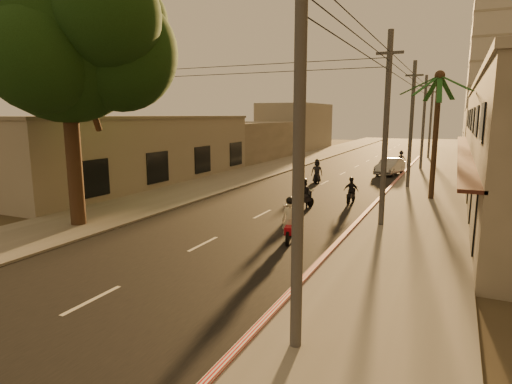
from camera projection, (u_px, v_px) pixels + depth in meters
The scene contains 18 objects.
ground at pixel (174, 259), 15.88m from camera, with size 160.00×160.00×0.00m, color #383023.
road at pixel (325, 183), 33.72m from camera, with size 10.00×140.00×0.02m, color black.
sidewalk_right at pixel (426, 189), 30.59m from camera, with size 5.00×140.00×0.12m, color slate.
sidewalk_left at pixel (240, 176), 36.83m from camera, with size 5.00×140.00×0.12m, color slate.
curb_stripe at pixel (381, 198), 27.12m from camera, with size 0.20×60.00×0.20m, color red.
left_building at pixel (132, 149), 33.72m from camera, with size 8.20×24.20×5.20m.
broadleaf_tree at pixel (74, 42), 19.04m from camera, with size 9.60×8.70×12.10m.
palm_tree at pixel (439, 83), 25.56m from camera, with size 5.00×5.00×8.20m.
utility_poles at pixel (413, 97), 29.98m from camera, with size 1.20×48.26×9.00m.
filler_right at pixel (502, 135), 49.67m from camera, with size 8.00×14.00×6.00m, color gray.
filler_left_near at pixel (245, 141), 51.64m from camera, with size 8.00×14.00×4.40m, color gray.
filler_left_far at pixel (295, 126), 67.46m from camera, with size 8.00×14.00×7.00m, color gray.
scooter_red at pixel (290, 222), 17.88m from camera, with size 0.94×1.94×1.94m.
scooter_mid_a at pixel (304, 195), 24.19m from camera, with size 1.11×1.75×1.75m.
scooter_mid_b at pixel (351, 192), 25.75m from camera, with size 0.93×1.66×1.62m.
scooter_far_a at pixel (317, 172), 33.63m from camera, with size 1.12×1.90×1.89m.
scooter_far_b at pixel (401, 158), 45.45m from camera, with size 1.11×1.62×1.59m.
parked_car at pixel (390, 167), 38.29m from camera, with size 2.22×4.61×1.46m, color #A4A6AC.
Camera 1 is at (9.16, -12.48, 5.26)m, focal length 30.00 mm.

